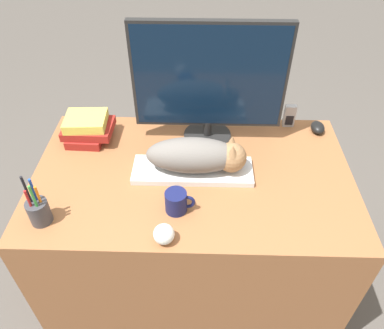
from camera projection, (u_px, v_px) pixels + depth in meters
desk at (192, 230)px, 1.75m from camera, size 1.28×0.77×0.74m
keyboard at (192, 171)px, 1.50m from camera, size 0.48×0.16×0.02m
cat at (200, 155)px, 1.44m from camera, size 0.39×0.15×0.14m
monitor at (209, 81)px, 1.49m from camera, size 0.62×0.21×0.53m
computer_mouse at (318, 127)px, 1.70m from camera, size 0.06×0.08×0.04m
coffee_mug at (177, 202)px, 1.33m from camera, size 0.11×0.08×0.08m
pen_cup at (39, 211)px, 1.29m from camera, size 0.07×0.07×0.21m
baseball at (164, 234)px, 1.23m from camera, size 0.07×0.07×0.07m
phone at (289, 116)px, 1.71m from camera, size 0.05×0.03×0.11m
book_stack at (87, 128)px, 1.63m from camera, size 0.21×0.18×0.11m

